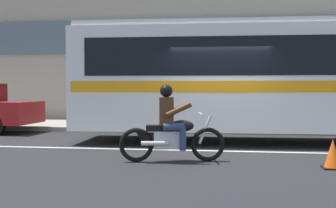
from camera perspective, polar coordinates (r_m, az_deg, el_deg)
ground_plane at (r=10.95m, az=6.89°, el=-5.72°), size 60.00×60.00×0.00m
sidewalk_curb at (r=16.01m, az=7.32°, el=-2.96°), size 28.00×3.80×0.15m
lane_center_stripe at (r=10.35m, az=6.81°, el=-6.15°), size 26.60×0.14×0.01m
transit_bus at (r=12.20m, az=17.50°, el=3.87°), size 12.40×2.97×3.22m
motorcycle_with_rider at (r=8.75m, az=0.46°, el=-3.36°), size 2.12×0.75×1.56m
fire_hydrant at (r=16.01m, az=-9.57°, el=-1.38°), size 0.22×0.30×0.75m
traffic_cone at (r=8.60m, az=20.85°, el=-6.27°), size 0.36×0.36×0.55m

